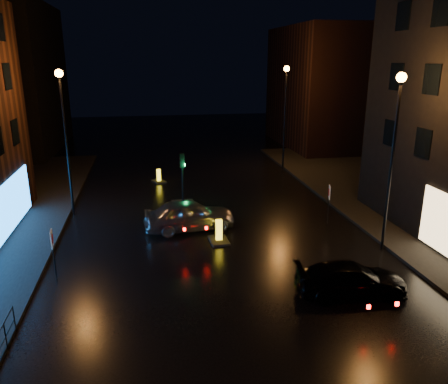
{
  "coord_description": "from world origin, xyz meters",
  "views": [
    {
      "loc": [
        -3.27,
        -11.91,
        8.97
      ],
      "look_at": [
        0.27,
        7.77,
        2.8
      ],
      "focal_mm": 35.0,
      "sensor_mm": 36.0,
      "label": 1
    }
  ],
  "objects_px": {
    "bollard_far": "(159,179)",
    "dark_sedan": "(351,279)",
    "silver_hatchback": "(189,215)",
    "traffic_signal": "(183,199)",
    "road_sign_right": "(329,195)",
    "road_sign_left": "(52,243)",
    "bollard_near": "(219,237)"
  },
  "relations": [
    {
      "from": "silver_hatchback",
      "to": "dark_sedan",
      "type": "bearing_deg",
      "value": -150.94
    },
    {
      "from": "bollard_far",
      "to": "dark_sedan",
      "type": "bearing_deg",
      "value": -92.46
    },
    {
      "from": "dark_sedan",
      "to": "bollard_far",
      "type": "bearing_deg",
      "value": 26.87
    },
    {
      "from": "bollard_far",
      "to": "bollard_near",
      "type": "bearing_deg",
      "value": -101.1
    },
    {
      "from": "dark_sedan",
      "to": "road_sign_right",
      "type": "bearing_deg",
      "value": -10.59
    },
    {
      "from": "silver_hatchback",
      "to": "dark_sedan",
      "type": "relative_size",
      "value": 1.1
    },
    {
      "from": "silver_hatchback",
      "to": "road_sign_left",
      "type": "relative_size",
      "value": 2.19
    },
    {
      "from": "silver_hatchback",
      "to": "bollard_far",
      "type": "height_order",
      "value": "silver_hatchback"
    },
    {
      "from": "dark_sedan",
      "to": "road_sign_right",
      "type": "relative_size",
      "value": 1.98
    },
    {
      "from": "traffic_signal",
      "to": "silver_hatchback",
      "type": "bearing_deg",
      "value": -89.85
    },
    {
      "from": "silver_hatchback",
      "to": "dark_sedan",
      "type": "distance_m",
      "value": 9.7
    },
    {
      "from": "road_sign_right",
      "to": "dark_sedan",
      "type": "bearing_deg",
      "value": 91.82
    },
    {
      "from": "silver_hatchback",
      "to": "road_sign_left",
      "type": "distance_m",
      "value": 7.71
    },
    {
      "from": "traffic_signal",
      "to": "bollard_far",
      "type": "height_order",
      "value": "traffic_signal"
    },
    {
      "from": "silver_hatchback",
      "to": "road_sign_left",
      "type": "bearing_deg",
      "value": 121.09
    },
    {
      "from": "traffic_signal",
      "to": "road_sign_left",
      "type": "distance_m",
      "value": 10.42
    },
    {
      "from": "road_sign_left",
      "to": "road_sign_right",
      "type": "xyz_separation_m",
      "value": [
        13.86,
        4.07,
        0.02
      ]
    },
    {
      "from": "bollard_far",
      "to": "traffic_signal",
      "type": "bearing_deg",
      "value": -101.51
    },
    {
      "from": "bollard_near",
      "to": "dark_sedan",
      "type": "bearing_deg",
      "value": -58.06
    },
    {
      "from": "silver_hatchback",
      "to": "bollard_far",
      "type": "distance_m",
      "value": 9.95
    },
    {
      "from": "road_sign_right",
      "to": "bollard_far",
      "type": "bearing_deg",
      "value": -30.75
    },
    {
      "from": "traffic_signal",
      "to": "road_sign_right",
      "type": "xyz_separation_m",
      "value": [
        7.74,
        -4.28,
        1.17
      ]
    },
    {
      "from": "bollard_far",
      "to": "road_sign_right",
      "type": "xyz_separation_m",
      "value": [
        9.04,
        -10.38,
        1.45
      ]
    },
    {
      "from": "traffic_signal",
      "to": "road_sign_right",
      "type": "distance_m",
      "value": 8.92
    },
    {
      "from": "road_sign_right",
      "to": "bollard_near",
      "type": "bearing_deg",
      "value": 30.46
    },
    {
      "from": "traffic_signal",
      "to": "dark_sedan",
      "type": "relative_size",
      "value": 0.78
    },
    {
      "from": "bollard_near",
      "to": "silver_hatchback",
      "type": "bearing_deg",
      "value": 120.31
    },
    {
      "from": "dark_sedan",
      "to": "road_sign_right",
      "type": "distance_m",
      "value": 7.79
    },
    {
      "from": "traffic_signal",
      "to": "silver_hatchback",
      "type": "xyz_separation_m",
      "value": [
        0.01,
        -3.75,
        0.32
      ]
    },
    {
      "from": "silver_hatchback",
      "to": "traffic_signal",
      "type": "bearing_deg",
      "value": -5.73
    },
    {
      "from": "dark_sedan",
      "to": "road_sign_right",
      "type": "xyz_separation_m",
      "value": [
        2.18,
        7.41,
        1.03
      ]
    },
    {
      "from": "road_sign_left",
      "to": "road_sign_right",
      "type": "bearing_deg",
      "value": 10.7
    }
  ]
}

